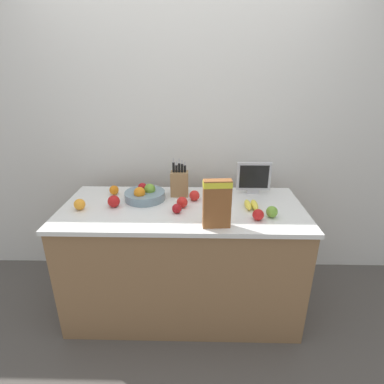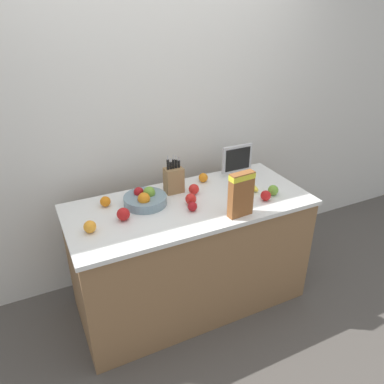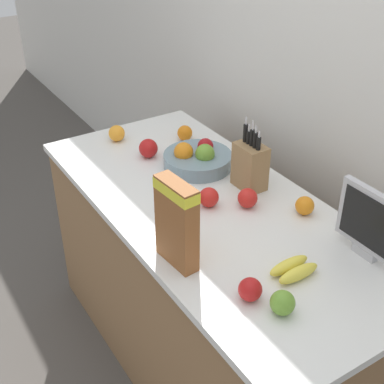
# 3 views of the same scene
# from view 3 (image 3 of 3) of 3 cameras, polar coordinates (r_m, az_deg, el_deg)

# --- Properties ---
(ground_plane) EXTENTS (14.00, 14.00, 0.00)m
(ground_plane) POSITION_cam_3_polar(r_m,az_deg,el_deg) (2.61, 1.72, -17.40)
(ground_plane) COLOR #514C47
(wall_back) EXTENTS (9.00, 0.06, 2.60)m
(wall_back) POSITION_cam_3_polar(r_m,az_deg,el_deg) (2.21, 15.43, 12.80)
(wall_back) COLOR silver
(wall_back) RESTS_ON ground_plane
(counter) EXTENTS (1.68, 0.75, 0.86)m
(counter) POSITION_cam_3_polar(r_m,az_deg,el_deg) (2.30, 1.90, -10.36)
(counter) COLOR olive
(counter) RESTS_ON ground_plane
(knife_block) EXTENTS (0.13, 0.09, 0.29)m
(knife_block) POSITION_cam_3_polar(r_m,az_deg,el_deg) (2.12, 6.22, 2.86)
(knife_block) COLOR #937047
(knife_block) RESTS_ON counter
(small_monitor) EXTENTS (0.26, 0.03, 0.25)m
(small_monitor) POSITION_cam_3_polar(r_m,az_deg,el_deg) (1.80, 18.53, -3.17)
(small_monitor) COLOR #B7B7BC
(small_monitor) RESTS_ON counter
(cereal_box) EXTENTS (0.17, 0.07, 0.30)m
(cereal_box) POSITION_cam_3_polar(r_m,az_deg,el_deg) (1.67, -1.65, -3.01)
(cereal_box) COLOR brown
(cereal_box) RESTS_ON counter
(fruit_bowl) EXTENTS (0.29, 0.29, 0.12)m
(fruit_bowl) POSITION_cam_3_polar(r_m,az_deg,el_deg) (2.28, 0.59, 3.60)
(fruit_bowl) COLOR gray
(fruit_bowl) RESTS_ON counter
(banana_bunch) EXTENTS (0.09, 0.16, 0.04)m
(banana_bunch) POSITION_cam_3_polar(r_m,az_deg,el_deg) (1.73, 10.78, -8.11)
(banana_bunch) COLOR yellow
(banana_bunch) RESTS_ON counter
(apple_near_bananas) EXTENTS (0.07, 0.07, 0.07)m
(apple_near_bananas) POSITION_cam_3_polar(r_m,az_deg,el_deg) (1.59, 9.63, -11.57)
(apple_near_bananas) COLOR #6B9E33
(apple_near_bananas) RESTS_ON counter
(apple_rear) EXTENTS (0.06, 0.06, 0.06)m
(apple_rear) POSITION_cam_3_polar(r_m,az_deg,el_deg) (2.00, -0.82, -1.04)
(apple_rear) COLOR #A31419
(apple_rear) RESTS_ON counter
(apple_middle) EXTENTS (0.08, 0.08, 0.08)m
(apple_middle) POSITION_cam_3_polar(r_m,az_deg,el_deg) (2.36, -4.68, 4.67)
(apple_middle) COLOR red
(apple_middle) RESTS_ON counter
(apple_leftmost) EXTENTS (0.08, 0.08, 0.08)m
(apple_leftmost) POSITION_cam_3_polar(r_m,az_deg,el_deg) (2.01, 1.86, -0.60)
(apple_leftmost) COLOR red
(apple_leftmost) RESTS_ON counter
(apple_rightmost) EXTENTS (0.07, 0.07, 0.07)m
(apple_rightmost) POSITION_cam_3_polar(r_m,az_deg,el_deg) (1.62, 6.22, -10.29)
(apple_rightmost) COLOR red
(apple_rightmost) RESTS_ON counter
(apple_by_knife_block) EXTENTS (0.08, 0.08, 0.08)m
(apple_by_knife_block) POSITION_cam_3_polar(r_m,az_deg,el_deg) (2.02, 5.95, -0.64)
(apple_by_knife_block) COLOR red
(apple_by_knife_block) RESTS_ON counter
(orange_mid_right) EXTENTS (0.07, 0.07, 0.07)m
(orange_mid_right) POSITION_cam_3_polar(r_m,az_deg,el_deg) (2.51, -0.77, 6.32)
(orange_mid_right) COLOR orange
(orange_mid_right) RESTS_ON counter
(orange_mid_left) EXTENTS (0.08, 0.08, 0.08)m
(orange_mid_left) POSITION_cam_3_polar(r_m,az_deg,el_deg) (2.52, -8.03, 6.22)
(orange_mid_left) COLOR orange
(orange_mid_left) RESTS_ON counter
(orange_back_center) EXTENTS (0.07, 0.07, 0.07)m
(orange_back_center) POSITION_cam_3_polar(r_m,az_deg,el_deg) (2.01, 11.93, -1.44)
(orange_back_center) COLOR orange
(orange_back_center) RESTS_ON counter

